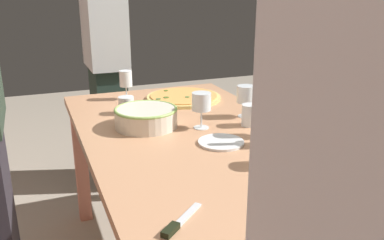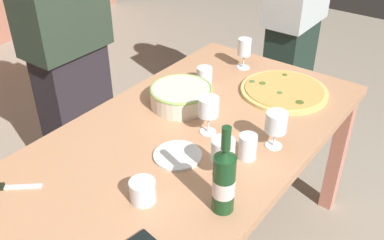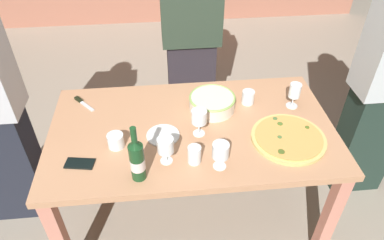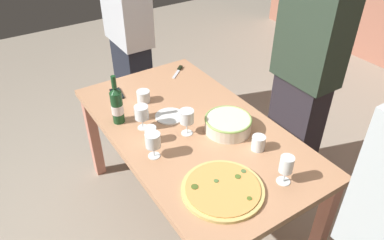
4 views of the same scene
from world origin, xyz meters
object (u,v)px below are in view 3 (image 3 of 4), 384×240
(pizza, at_px, (288,138))
(wine_bottle, at_px, (137,160))
(person_guest_left, at_px, (191,37))
(wine_glass_by_bottle, at_px, (221,151))
(pizza_knife, at_px, (82,102))
(serving_bowl, at_px, (212,102))
(wine_glass_far_right, at_px, (166,146))
(side_plate, at_px, (163,135))
(dining_table, at_px, (192,139))
(wine_glass_near_pizza, at_px, (199,117))
(cup_ceramic, at_px, (194,155))
(cell_phone, at_px, (80,164))
(cup_spare, at_px, (248,97))
(cup_amber, at_px, (116,141))
(wine_glass_far_left, at_px, (295,92))

(pizza, relative_size, wine_bottle, 1.29)
(wine_bottle, distance_m, person_guest_left, 1.23)
(wine_glass_by_bottle, distance_m, pizza_knife, 0.98)
(serving_bowl, xyz_separation_m, wine_glass_far_right, (-0.29, -0.41, 0.06))
(wine_glass_by_bottle, distance_m, side_plate, 0.39)
(dining_table, distance_m, wine_glass_near_pizza, 0.22)
(dining_table, distance_m, person_guest_left, 0.87)
(cup_ceramic, bearing_deg, pizza_knife, 138.32)
(side_plate, bearing_deg, cell_phone, -158.37)
(wine_glass_near_pizza, height_order, cup_ceramic, wine_glass_near_pizza)
(wine_glass_near_pizza, bearing_deg, cup_spare, 37.41)
(pizza, relative_size, cup_amber, 4.66)
(wine_glass_near_pizza, xyz_separation_m, cup_ceramic, (-0.05, -0.21, -0.07))
(cup_spare, bearing_deg, side_plate, -154.38)
(dining_table, bearing_deg, cup_amber, -165.06)
(wine_glass_near_pizza, bearing_deg, wine_glass_far_left, 18.01)
(wine_bottle, distance_m, cup_ceramic, 0.29)
(wine_glass_far_left, height_order, cup_amber, wine_glass_far_left)
(wine_glass_by_bottle, bearing_deg, cup_spare, 63.19)
(pizza, bearing_deg, cell_phone, -176.29)
(wine_glass_near_pizza, bearing_deg, side_plate, -179.82)
(cup_ceramic, height_order, pizza_knife, cup_ceramic)
(wine_glass_far_right, bearing_deg, wine_glass_far_left, 26.17)
(wine_bottle, bearing_deg, wine_glass_by_bottle, 3.97)
(wine_glass_near_pizza, distance_m, wine_glass_far_right, 0.27)
(pizza, xyz_separation_m, wine_bottle, (-0.80, -0.19, 0.11))
(dining_table, height_order, side_plate, side_plate)
(dining_table, xyz_separation_m, wine_glass_far_left, (0.62, 0.14, 0.20))
(dining_table, height_order, wine_glass_far_right, wine_glass_far_right)
(dining_table, height_order, serving_bowl, serving_bowl)
(pizza, height_order, wine_glass_near_pizza, wine_glass_near_pizza)
(wine_glass_far_right, relative_size, cup_spare, 1.79)
(person_guest_left, bearing_deg, pizza, 28.80)
(pizza, distance_m, cup_amber, 0.92)
(cup_ceramic, bearing_deg, wine_glass_by_bottle, -20.96)
(serving_bowl, distance_m, cup_ceramic, 0.45)
(wine_glass_far_left, bearing_deg, pizza, -111.44)
(wine_glass_near_pizza, relative_size, cup_spare, 1.90)
(wine_glass_far_right, relative_size, side_plate, 0.82)
(person_guest_left, bearing_deg, side_plate, -9.89)
(person_guest_left, bearing_deg, wine_glass_far_right, -6.82)
(wine_bottle, xyz_separation_m, person_guest_left, (0.37, 1.18, 0.02))
(cup_amber, distance_m, cup_ceramic, 0.43)
(serving_bowl, bearing_deg, cup_ceramic, -109.68)
(wine_glass_far_right, relative_size, cup_amber, 1.73)
(wine_glass_near_pizza, height_order, pizza_knife, wine_glass_near_pizza)
(wine_bottle, xyz_separation_m, pizza_knife, (-0.36, 0.64, -0.11))
(pizza, bearing_deg, wine_glass_by_bottle, -158.61)
(side_plate, bearing_deg, cup_amber, -167.86)
(serving_bowl, xyz_separation_m, person_guest_left, (-0.06, 0.68, 0.09))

